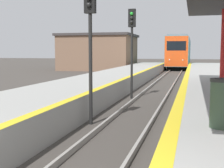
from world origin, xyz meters
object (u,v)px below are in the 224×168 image
Objects in this scene: train at (180,52)px; trash_bin at (222,103)px; signal_mid at (132,36)px; signal_near at (90,28)px.

trash_bin is at bearing -86.64° from train.
trash_bin is at bearing -68.84° from signal_mid.
signal_near reaches higher than trash_bin.
signal_mid is 10.14m from trash_bin.
train reaches higher than signal_near.
signal_mid is 4.71× the size of trash_bin.
signal_mid is at bearing 87.90° from signal_near.
signal_near is 1.00× the size of signal_mid.
train is at bearing 88.32° from signal_mid.
signal_mid is (0.22, 5.95, 0.00)m from signal_near.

